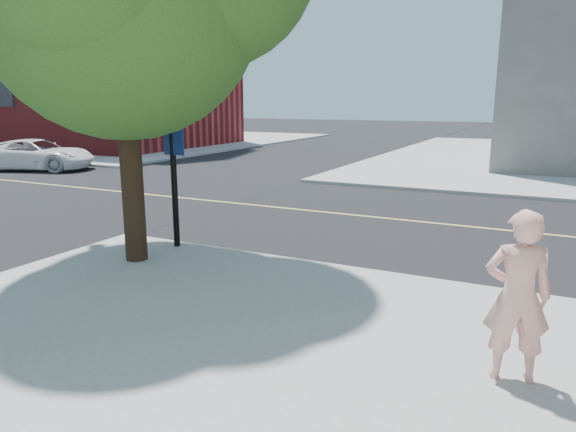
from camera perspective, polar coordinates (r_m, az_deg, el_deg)
The scene contains 8 objects.
ground at distance 11.47m, azimuth -13.41°, elevation -2.98°, with size 140.00×140.00×0.00m, color black.
road_ew at distance 15.09m, azimuth -2.46°, elevation 1.04°, with size 140.00×9.00×0.01m, color black.
sidewalk_nw at distance 42.61m, azimuth -18.85°, elevation 7.82°, with size 26.00×25.00×0.12m, color #9E9E9E.
church at distance 38.15m, azimuth -20.19°, elevation 18.01°, with size 15.20×12.00×14.40m.
office_block at distance 49.98m, azimuth -26.89°, elevation 18.19°, with size 12.00×14.08×18.00m.
man_on_phone at distance 5.89m, azimuth 23.56°, elevation -7.98°, with size 0.66×0.43×1.82m, color #EDA598.
signal_pole at distance 11.85m, azimuth -20.69°, elevation 14.38°, with size 3.72×0.42×4.20m.
car_a at distance 25.45m, azimuth -25.50°, elevation 6.00°, with size 2.22×4.81×1.34m, color white.
Camera 1 is at (7.18, -8.44, 2.98)m, focal length 32.90 mm.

